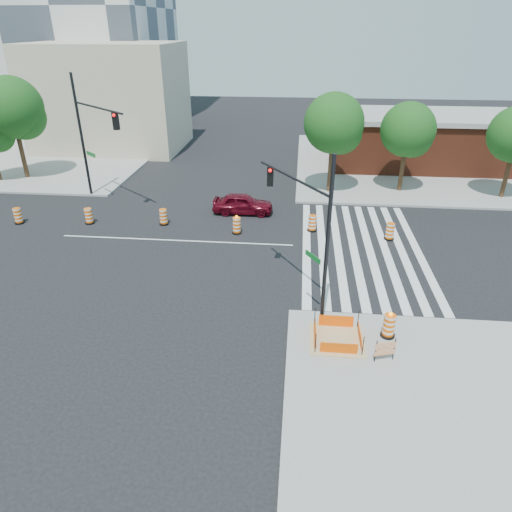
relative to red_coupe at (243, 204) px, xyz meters
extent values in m
plane|color=black|center=(-3.46, -4.77, -0.69)|extent=(120.00, 120.00, 0.00)
cube|color=gray|center=(14.54, 13.23, -0.62)|extent=(22.00, 22.00, 0.15)
cube|color=gray|center=(-21.46, 13.23, -0.62)|extent=(22.00, 22.00, 0.15)
cube|color=silver|center=(4.34, -4.77, -0.68)|extent=(0.45, 13.50, 0.01)
cube|color=silver|center=(5.24, -4.77, -0.68)|extent=(0.45, 13.50, 0.01)
cube|color=silver|center=(6.14, -4.77, -0.68)|extent=(0.45, 13.50, 0.01)
cube|color=silver|center=(7.04, -4.77, -0.68)|extent=(0.45, 13.50, 0.01)
cube|color=silver|center=(7.94, -4.77, -0.68)|extent=(0.45, 13.50, 0.01)
cube|color=silver|center=(8.84, -4.77, -0.68)|extent=(0.45, 13.50, 0.01)
cube|color=silver|center=(9.74, -4.77, -0.68)|extent=(0.45, 13.50, 0.01)
cube|color=silver|center=(10.64, -4.77, -0.68)|extent=(0.45, 13.50, 0.01)
cube|color=silver|center=(-3.46, -4.77, -0.69)|extent=(14.00, 0.12, 0.01)
cube|color=tan|center=(5.54, -13.77, -0.52)|extent=(2.20, 2.20, 0.05)
cube|color=#FF5605|center=(5.54, -14.67, -0.27)|extent=(1.44, 0.02, 0.55)
cube|color=#FF5605|center=(5.54, -12.87, -0.27)|extent=(1.44, 0.02, 0.55)
cube|color=#FF5605|center=(4.64, -13.77, -0.27)|extent=(0.02, 1.44, 0.55)
cube|color=#FF5605|center=(6.44, -13.77, -0.27)|extent=(0.02, 1.44, 0.55)
cylinder|color=black|center=(4.64, -14.67, -0.09)|extent=(0.04, 0.04, 0.90)
cylinder|color=black|center=(6.44, -14.67, -0.09)|extent=(0.04, 0.04, 0.90)
cylinder|color=black|center=(4.64, -12.87, -0.09)|extent=(0.04, 0.04, 0.90)
cylinder|color=black|center=(6.44, -12.87, -0.09)|extent=(0.04, 0.04, 0.90)
cube|color=maroon|center=(14.54, 13.23, 1.41)|extent=(16.00, 8.00, 4.20)
cube|color=gray|center=(14.54, 13.23, 3.71)|extent=(16.50, 8.50, 0.40)
cube|color=#C4B696|center=(-15.46, 17.23, 4.31)|extent=(14.00, 10.00, 10.00)
imported|color=#550714|center=(0.00, 0.00, 0.00)|extent=(4.07, 1.66, 1.38)
cylinder|color=black|center=(4.94, -12.58, 3.11)|extent=(0.16, 0.16, 7.29)
cylinder|color=black|center=(3.45, -10.29, 5.11)|extent=(3.07, 4.64, 0.11)
cube|color=black|center=(2.41, -8.68, 4.66)|extent=(0.29, 0.26, 0.91)
sphere|color=#FF0C0C|center=(2.41, -8.86, 4.97)|extent=(0.16, 0.16, 0.16)
cube|color=#0C591E|center=(4.45, -11.82, 2.19)|extent=(0.63, 0.94, 0.23)
cylinder|color=black|center=(-11.81, 2.44, 3.72)|extent=(0.19, 0.19, 8.53)
cylinder|color=black|center=(-9.38, 0.35, 6.07)|extent=(4.94, 4.27, 0.13)
cube|color=black|center=(-7.69, -1.11, 5.54)|extent=(0.34, 0.30, 1.07)
sphere|color=#FF0C0C|center=(-7.69, -1.29, 5.91)|extent=(0.19, 0.19, 0.19)
cube|color=#0C591E|center=(-11.00, 1.74, 2.66)|extent=(1.00, 0.87, 0.27)
cylinder|color=black|center=(7.62, -13.30, -0.49)|extent=(0.59, 0.59, 0.10)
cylinder|color=#F05C05|center=(7.62, -13.30, 0.00)|extent=(0.48, 0.48, 0.94)
sphere|color=#FF990C|center=(7.62, -13.30, 0.55)|extent=(0.16, 0.16, 0.16)
cube|color=#F05C05|center=(7.23, -14.86, 0.14)|extent=(0.81, 0.28, 0.27)
cube|color=#F05C05|center=(7.23, -14.86, -0.17)|extent=(0.81, 0.28, 0.22)
cylinder|color=black|center=(6.88, -14.97, -0.05)|extent=(0.04, 0.04, 0.98)
cylinder|color=black|center=(7.59, -14.75, -0.05)|extent=(0.04, 0.04, 0.98)
cylinder|color=#382314|center=(-18.89, 5.99, 1.86)|extent=(0.36, 0.36, 5.10)
sphere|color=#164714|center=(-18.89, 5.99, 5.05)|extent=(4.78, 4.78, 4.78)
sphere|color=#164714|center=(-18.33, 6.33, 4.25)|extent=(3.51, 3.51, 3.51)
sphere|color=#164714|center=(-19.33, 5.77, 4.57)|extent=(3.19, 3.19, 3.19)
cylinder|color=#382314|center=(6.04, 4.94, 1.62)|extent=(0.36, 0.36, 4.62)
sphere|color=#164714|center=(6.04, 4.94, 4.51)|extent=(4.33, 4.33, 4.33)
sphere|color=#164714|center=(6.60, 5.28, 3.79)|extent=(3.18, 3.18, 3.18)
sphere|color=#164714|center=(5.60, 4.72, 4.08)|extent=(2.89, 2.89, 2.89)
cylinder|color=#382314|center=(11.43, 5.56, 1.41)|extent=(0.32, 0.32, 4.20)
sphere|color=#164714|center=(11.43, 5.56, 4.04)|extent=(3.94, 3.94, 3.94)
sphere|color=#164714|center=(11.93, 5.86, 3.38)|extent=(2.89, 2.89, 2.89)
sphere|color=#164714|center=(11.03, 5.36, 3.64)|extent=(2.63, 2.63, 2.63)
cylinder|color=#382314|center=(18.70, 4.79, 1.40)|extent=(0.32, 0.32, 4.17)
sphere|color=#164714|center=(18.30, 4.59, 3.61)|extent=(2.61, 2.61, 2.61)
cylinder|color=black|center=(-14.24, -3.17, -0.64)|extent=(0.60, 0.60, 0.10)
cylinder|color=#F05C05|center=(-14.24, -3.17, -0.14)|extent=(0.48, 0.48, 0.95)
cylinder|color=black|center=(-9.68, -2.75, -0.64)|extent=(0.60, 0.60, 0.10)
cylinder|color=#F05C05|center=(-9.68, -2.75, -0.14)|extent=(0.48, 0.48, 0.95)
cylinder|color=black|center=(-4.84, -2.42, -0.64)|extent=(0.60, 0.60, 0.10)
cylinder|color=#F05C05|center=(-4.84, -2.42, -0.14)|extent=(0.48, 0.48, 0.95)
cylinder|color=black|center=(0.04, -3.36, -0.64)|extent=(0.60, 0.60, 0.10)
cylinder|color=#F05C05|center=(0.04, -3.36, -0.14)|extent=(0.48, 0.48, 0.95)
sphere|color=#FF990C|center=(0.04, -3.36, 0.41)|extent=(0.16, 0.16, 0.16)
cylinder|color=black|center=(4.67, -2.54, -0.64)|extent=(0.60, 0.60, 0.10)
cylinder|color=#F05C05|center=(4.67, -2.54, -0.14)|extent=(0.48, 0.48, 0.95)
cylinder|color=black|center=(9.27, -3.36, -0.64)|extent=(0.60, 0.60, 0.10)
cylinder|color=#F05C05|center=(9.27, -3.36, -0.14)|extent=(0.48, 0.48, 0.95)
camera|label=1|loc=(3.73, -28.91, 10.90)|focal=32.00mm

